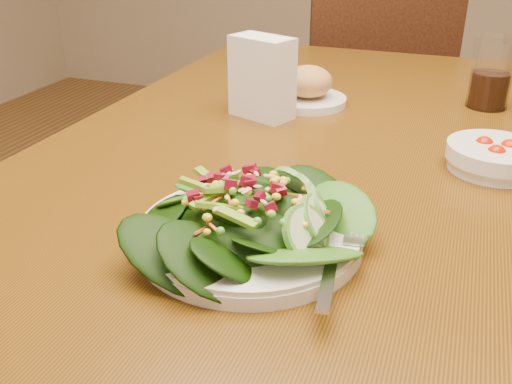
# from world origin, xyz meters

# --- Properties ---
(dining_table) EXTENTS (0.90, 1.40, 0.75)m
(dining_table) POSITION_xyz_m (0.00, 0.00, 0.65)
(dining_table) COLOR #653C0A
(dining_table) RESTS_ON ground_plane
(chair_far) EXTENTS (0.60, 0.60, 1.00)m
(chair_far) POSITION_xyz_m (-0.11, 1.02, 0.53)
(chair_far) COLOR #442112
(chair_far) RESTS_ON ground_plane
(salad_plate) EXTENTS (0.25, 0.25, 0.07)m
(salad_plate) POSITION_xyz_m (-0.02, -0.31, 0.78)
(salad_plate) COLOR white
(salad_plate) RESTS_ON dining_table
(bread_plate) EXTENTS (0.15, 0.15, 0.07)m
(bread_plate) POSITION_xyz_m (-0.10, 0.20, 0.78)
(bread_plate) COLOR white
(bread_plate) RESTS_ON dining_table
(tomato_bowl) EXTENTS (0.13, 0.13, 0.04)m
(tomato_bowl) POSITION_xyz_m (0.23, -0.01, 0.77)
(tomato_bowl) COLOR white
(tomato_bowl) RESTS_ON dining_table
(drinking_glass) EXTENTS (0.07, 0.07, 0.13)m
(drinking_glass) POSITION_xyz_m (0.22, 0.30, 0.81)
(drinking_glass) COLOR silver
(drinking_glass) RESTS_ON dining_table
(napkin_holder) EXTENTS (0.12, 0.09, 0.14)m
(napkin_holder) POSITION_xyz_m (-0.16, 0.10, 0.82)
(napkin_holder) COLOR white
(napkin_holder) RESTS_ON dining_table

